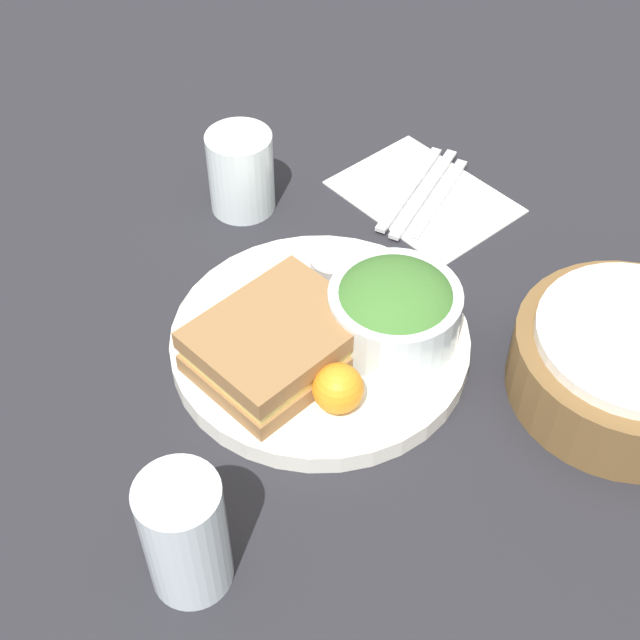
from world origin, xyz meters
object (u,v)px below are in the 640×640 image
object	(u,v)px
bread_basket	(628,363)
fork	(410,188)
drink_glass	(185,535)
sandwich	(275,341)
water_glass	(241,172)
dressing_cup	(333,269)
plate	(320,342)
spoon	(439,197)
salad_bowl	(394,308)
knife	(424,193)

from	to	relation	value
bread_basket	fork	distance (m)	0.34
drink_glass	sandwich	bearing A→B (deg)	-146.86
fork	water_glass	distance (m)	0.20
dressing_cup	drink_glass	bearing A→B (deg)	29.19
plate	bread_basket	distance (m)	0.28
dressing_cup	plate	bearing A→B (deg)	39.57
spoon	water_glass	xyz separation A→B (m)	(0.17, -0.14, 0.04)
fork	salad_bowl	bearing A→B (deg)	-161.10
spoon	salad_bowl	bearing A→B (deg)	-169.48
drink_glass	water_glass	xyz separation A→B (m)	(-0.31, -0.34, -0.01)
sandwich	dressing_cup	distance (m)	0.12
salad_bowl	knife	world-z (taller)	salad_bowl
plate	water_glass	bearing A→B (deg)	-109.22
drink_glass	knife	size ratio (longest dim) A/B	0.67
bread_basket	knife	xyz separation A→B (m)	(-0.07, -0.32, -0.03)
plate	sandwich	size ratio (longest dim) A/B	1.87
sandwich	dressing_cup	size ratio (longest dim) A/B	3.40
sandwich	drink_glass	bearing A→B (deg)	33.14
drink_glass	knife	world-z (taller)	drink_glass
bread_basket	knife	distance (m)	0.33
drink_glass	fork	bearing A→B (deg)	-153.97
salad_bowl	drink_glass	xyz separation A→B (m)	(0.28, 0.07, 0.00)
salad_bowl	spoon	xyz separation A→B (m)	(-0.20, -0.13, -0.05)
sandwich	knife	world-z (taller)	sandwich
dressing_cup	spoon	bearing A→B (deg)	-170.13
dressing_cup	sandwich	bearing A→B (deg)	22.06
bread_basket	plate	bearing A→B (deg)	-50.99
dressing_cup	knife	distance (m)	0.19
drink_glass	knife	distance (m)	0.52
fork	spoon	size ratio (longest dim) A/B	1.11
sandwich	salad_bowl	distance (m)	0.12
salad_bowl	knife	distance (m)	0.24
salad_bowl	water_glass	bearing A→B (deg)	-95.27
knife	water_glass	bearing A→B (deg)	121.18
dressing_cup	spoon	xyz separation A→B (m)	(-0.19, -0.03, -0.03)
sandwich	bread_basket	size ratio (longest dim) A/B	0.73
spoon	water_glass	world-z (taller)	water_glass
dressing_cup	fork	xyz separation A→B (m)	(-0.18, -0.07, -0.03)
plate	fork	distance (m)	0.26
salad_bowl	bread_basket	world-z (taller)	salad_bowl
dressing_cup	spoon	size ratio (longest dim) A/B	0.30
sandwich	fork	world-z (taller)	sandwich
plate	drink_glass	bearing A→B (deg)	26.11
fork	spoon	distance (m)	0.04
drink_glass	bread_basket	xyz separation A→B (m)	(-0.41, 0.11, -0.02)
fork	water_glass	xyz separation A→B (m)	(0.16, -0.11, 0.04)
sandwich	spoon	world-z (taller)	sandwich
plate	fork	xyz separation A→B (m)	(-0.24, -0.12, -0.00)
dressing_cup	knife	xyz separation A→B (m)	(-0.18, -0.05, -0.03)
drink_glass	bread_basket	size ratio (longest dim) A/B	0.56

